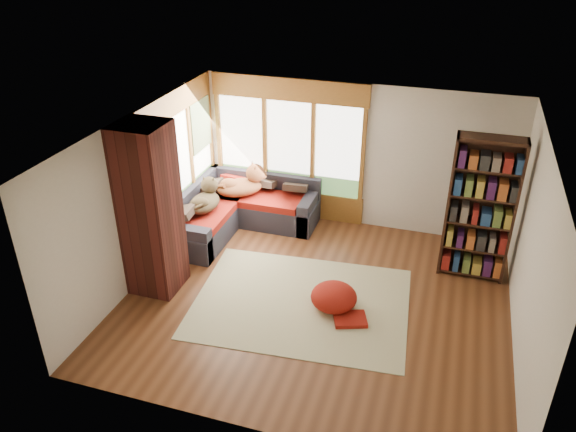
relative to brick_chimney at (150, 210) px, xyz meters
The scene contains 17 objects.
floor 2.75m from the brick_chimney, ahead, with size 5.50×5.50×0.00m, color #4F2A16.
ceiling 2.75m from the brick_chimney, ahead, with size 5.50×5.50×0.00m, color white.
wall_back 3.73m from the brick_chimney, 49.90° to the left, with size 5.50×0.04×2.60m, color silver.
wall_front 3.22m from the brick_chimney, 41.86° to the right, with size 5.50×0.04×2.60m, color silver.
wall_left 0.49m from the brick_chimney, 135.00° to the left, with size 0.04×5.00×2.60m, color silver.
wall_right 5.16m from the brick_chimney, ahead, with size 0.04×5.00×2.60m, color silver.
windows_back 3.07m from the brick_chimney, 66.95° to the left, with size 2.82×0.10×1.90m.
windows_left 1.58m from the brick_chimney, 101.66° to the left, with size 0.10×2.62×1.90m.
roller_blind 2.44m from the brick_chimney, 96.95° to the left, with size 0.03×0.72×0.90m, color #72895C.
brick_chimney is the anchor object (origin of this frame).
sectional_sofa 2.32m from the brick_chimney, 77.71° to the left, with size 2.20×2.20×0.80m.
area_rug 2.57m from the brick_chimney, ahead, with size 3.09×2.37×0.01m, color beige.
bookshelf 4.87m from the brick_chimney, 21.03° to the left, with size 0.98×0.33×2.29m.
pouf 2.92m from the brick_chimney, ahead, with size 0.67×0.67×0.36m, color maroon.
dog_tan 2.41m from the brick_chimney, 77.56° to the left, with size 0.99×0.92×0.48m.
dog_brindle 1.70m from the brick_chimney, 86.97° to the left, with size 0.51×0.80×0.43m.
throw_pillows 2.31m from the brick_chimney, 77.57° to the left, with size 1.98×1.68×0.45m.
Camera 1 is at (1.61, -6.53, 5.06)m, focal length 35.00 mm.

